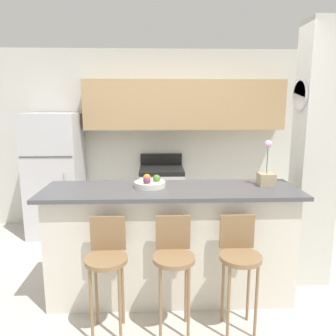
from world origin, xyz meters
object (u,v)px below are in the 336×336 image
(refrigerator, at_px, (55,175))
(bar_stool_right, at_px, (239,258))
(bar_stool_left, at_px, (107,260))
(bar_stool_mid, at_px, (174,259))
(orchid_vase, at_px, (266,175))
(stove_range, at_px, (162,199))
(fruit_bowl, at_px, (150,183))

(refrigerator, xyz_separation_m, bar_stool_right, (2.03, -2.07, -0.23))
(bar_stool_left, bearing_deg, refrigerator, 115.66)
(bar_stool_mid, bearing_deg, bar_stool_right, 0.00)
(bar_stool_mid, height_order, orchid_vase, orchid_vase)
(stove_range, xyz_separation_m, bar_stool_left, (-0.46, -2.12, 0.14))
(refrigerator, bearing_deg, stove_range, 1.84)
(stove_range, distance_m, bar_stool_right, 2.20)
(stove_range, height_order, bar_stool_right, stove_range)
(refrigerator, distance_m, bar_stool_right, 2.91)
(refrigerator, relative_size, stove_range, 1.56)
(orchid_vase, height_order, fruit_bowl, orchid_vase)
(stove_range, bearing_deg, fruit_bowl, -94.83)
(bar_stool_mid, relative_size, bar_stool_right, 1.00)
(bar_stool_mid, distance_m, fruit_bowl, 0.75)
(stove_range, height_order, bar_stool_mid, stove_range)
(bar_stool_mid, relative_size, fruit_bowl, 3.24)
(refrigerator, height_order, bar_stool_left, refrigerator)
(refrigerator, distance_m, orchid_vase, 2.86)
(bar_stool_left, relative_size, bar_stool_right, 1.00)
(refrigerator, distance_m, stove_range, 1.51)
(bar_stool_right, distance_m, orchid_vase, 0.86)
(bar_stool_left, bearing_deg, bar_stool_mid, 0.00)
(bar_stool_right, height_order, fruit_bowl, fruit_bowl)
(stove_range, bearing_deg, orchid_vase, -58.75)
(stove_range, relative_size, bar_stool_right, 1.16)
(refrigerator, relative_size, fruit_bowl, 5.88)
(bar_stool_mid, bearing_deg, refrigerator, 126.15)
(bar_stool_left, distance_m, bar_stool_right, 1.04)
(bar_stool_left, bearing_deg, fruit_bowl, 58.68)
(bar_stool_left, height_order, bar_stool_right, same)
(bar_stool_mid, xyz_separation_m, bar_stool_right, (0.52, 0.00, 0.00))
(refrigerator, height_order, stove_range, refrigerator)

